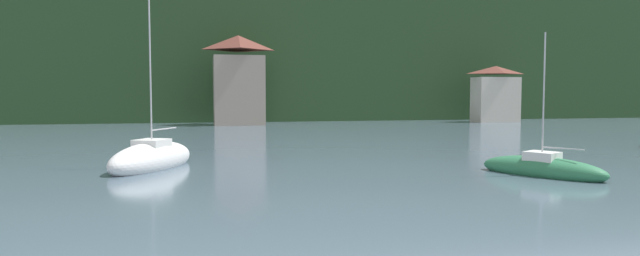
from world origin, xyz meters
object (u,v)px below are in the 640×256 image
object	(u,v)px
sailboat_far_5	(152,159)
shore_building_west	(239,82)
shore_building_westcentral	(495,95)
sailboat_mid_11	(542,169)

from	to	relation	value
sailboat_far_5	shore_building_west	bearing A→B (deg)	-162.74
shore_building_westcentral	sailboat_mid_11	distance (m)	49.85
shore_building_west	shore_building_westcentral	distance (m)	34.28
shore_building_westcentral	sailboat_far_5	distance (m)	55.80
shore_building_westcentral	shore_building_west	bearing A→B (deg)	178.28
sailboat_far_5	sailboat_mid_11	world-z (taller)	sailboat_far_5
shore_building_west	shore_building_westcentral	world-z (taller)	shore_building_west
sailboat_far_5	sailboat_mid_11	size ratio (longest dim) A/B	1.41
shore_building_westcentral	sailboat_far_5	world-z (taller)	sailboat_far_5
sailboat_mid_11	sailboat_far_5	bearing A→B (deg)	40.83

